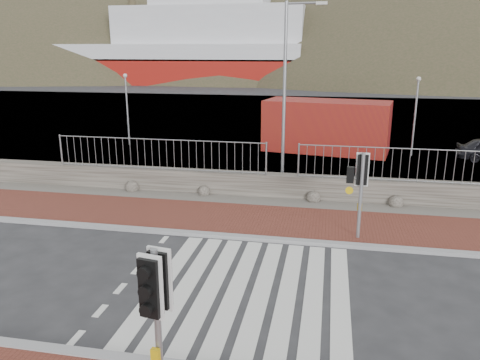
% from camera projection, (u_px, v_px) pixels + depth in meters
% --- Properties ---
extents(ground, '(220.00, 220.00, 0.00)m').
position_uv_depth(ground, '(249.00, 290.00, 10.97)').
color(ground, '#28282B').
rests_on(ground, ground).
extents(sidewalk_far, '(40.00, 3.00, 0.08)m').
position_uv_depth(sidewalk_far, '(273.00, 222.00, 15.21)').
color(sidewalk_far, brown).
rests_on(sidewalk_far, ground).
extents(kerb_far, '(40.00, 0.25, 0.12)m').
position_uv_depth(kerb_far, '(266.00, 239.00, 13.79)').
color(kerb_far, gray).
rests_on(kerb_far, ground).
extents(zebra_crossing, '(4.62, 5.60, 0.01)m').
position_uv_depth(zebra_crossing, '(249.00, 290.00, 10.96)').
color(zebra_crossing, silver).
rests_on(zebra_crossing, ground).
extents(gravel_strip, '(40.00, 1.50, 0.06)m').
position_uv_depth(gravel_strip, '(279.00, 203.00, 17.10)').
color(gravel_strip, '#59544C').
rests_on(gravel_strip, ground).
extents(stone_wall, '(40.00, 0.60, 0.90)m').
position_uv_depth(stone_wall, '(282.00, 186.00, 17.75)').
color(stone_wall, '#423D36').
rests_on(stone_wall, ground).
extents(railing, '(18.07, 0.07, 1.22)m').
position_uv_depth(railing, '(282.00, 152.00, 17.24)').
color(railing, gray).
rests_on(railing, stone_wall).
extents(quay, '(120.00, 40.00, 0.50)m').
position_uv_depth(quay, '(309.00, 120.00, 37.34)').
color(quay, '#4C4C4F').
rests_on(quay, ground).
extents(water, '(220.00, 50.00, 0.05)m').
position_uv_depth(water, '(321.00, 87.00, 70.44)').
color(water, '#3F4C54').
rests_on(water, ground).
extents(ferry, '(50.00, 16.00, 20.00)m').
position_uv_depth(ferry, '(174.00, 50.00, 78.23)').
color(ferry, maroon).
rests_on(ferry, ground).
extents(hills_backdrop, '(254.00, 90.00, 100.00)m').
position_uv_depth(hills_backdrop, '(351.00, 189.00, 99.05)').
color(hills_backdrop, '#31341F').
rests_on(hills_backdrop, ground).
extents(traffic_signal_near, '(0.42, 0.29, 2.68)m').
position_uv_depth(traffic_signal_near, '(156.00, 296.00, 6.90)').
color(traffic_signal_near, gray).
rests_on(traffic_signal_near, ground).
extents(traffic_signal_far, '(0.62, 0.23, 2.64)m').
position_uv_depth(traffic_signal_far, '(361.00, 178.00, 13.39)').
color(traffic_signal_far, gray).
rests_on(traffic_signal_far, ground).
extents(streetlight, '(1.51, 0.22, 7.13)m').
position_uv_depth(streetlight, '(288.00, 89.00, 17.53)').
color(streetlight, gray).
rests_on(streetlight, ground).
extents(shipping_container, '(7.04, 3.88, 2.77)m').
position_uv_depth(shipping_container, '(326.00, 126.00, 25.70)').
color(shipping_container, '#9C2C11').
rests_on(shipping_container, ground).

